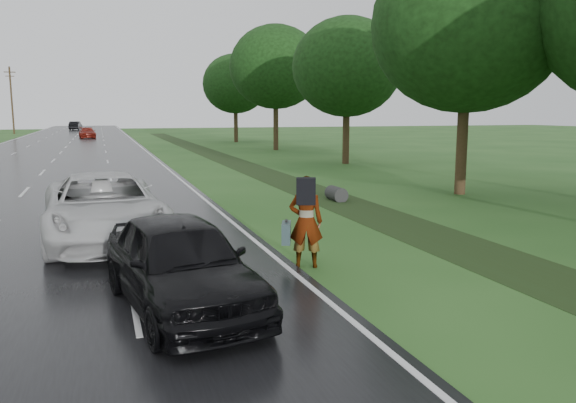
% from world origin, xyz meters
% --- Properties ---
extents(road, '(14.00, 180.00, 0.04)m').
position_xyz_m(road, '(0.00, 45.00, 0.02)').
color(road, black).
rests_on(road, ground).
extents(edge_stripe_east, '(0.12, 180.00, 0.01)m').
position_xyz_m(edge_stripe_east, '(6.75, 45.00, 0.04)').
color(edge_stripe_east, silver).
rests_on(edge_stripe_east, road).
extents(center_line, '(0.12, 180.00, 0.01)m').
position_xyz_m(center_line, '(0.00, 45.00, 0.04)').
color(center_line, silver).
rests_on(center_line, road).
extents(drainage_ditch, '(2.20, 120.00, 0.56)m').
position_xyz_m(drainage_ditch, '(11.50, 18.71, 0.04)').
color(drainage_ditch, '#203213').
rests_on(drainage_ditch, ground).
extents(utility_pole_distant, '(1.60, 0.26, 10.00)m').
position_xyz_m(utility_pole_distant, '(-9.20, 85.00, 5.20)').
color(utility_pole_distant, '#382A17').
rests_on(utility_pole_distant, ground).
extents(tree_east_b, '(7.60, 7.60, 10.11)m').
position_xyz_m(tree_east_b, '(17.00, 10.00, 6.68)').
color(tree_east_b, '#382A17').
rests_on(tree_east_b, ground).
extents(tree_east_c, '(7.00, 7.00, 9.29)m').
position_xyz_m(tree_east_c, '(18.20, 24.00, 6.14)').
color(tree_east_c, '#382A17').
rests_on(tree_east_c, ground).
extents(tree_east_d, '(8.00, 8.00, 10.76)m').
position_xyz_m(tree_east_d, '(17.80, 38.00, 7.15)').
color(tree_east_d, '#382A17').
rests_on(tree_east_d, ground).
extents(tree_east_f, '(7.20, 7.20, 9.62)m').
position_xyz_m(tree_east_f, '(17.50, 52.00, 6.37)').
color(tree_east_f, '#382A17').
rests_on(tree_east_f, ground).
extents(pedestrian, '(0.97, 1.00, 2.00)m').
position_xyz_m(pedestrian, '(7.17, 1.70, 1.03)').
color(pedestrian, '#A5998C').
rests_on(pedestrian, ground).
extents(white_pickup, '(3.21, 6.36, 1.73)m').
position_xyz_m(white_pickup, '(3.10, 5.56, 0.90)').
color(white_pickup, silver).
rests_on(white_pickup, road).
extents(dark_sedan, '(2.60, 4.91, 1.59)m').
position_xyz_m(dark_sedan, '(4.27, -0.18, 0.84)').
color(dark_sedan, black).
rests_on(dark_sedan, road).
extents(far_car_red, '(2.27, 4.79, 1.35)m').
position_xyz_m(far_car_red, '(1.60, 66.56, 0.71)').
color(far_car_red, maroon).
rests_on(far_car_red, road).
extents(far_car_dark, '(2.25, 4.94, 1.57)m').
position_xyz_m(far_car_dark, '(-1.00, 100.61, 0.83)').
color(far_car_dark, black).
rests_on(far_car_dark, road).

